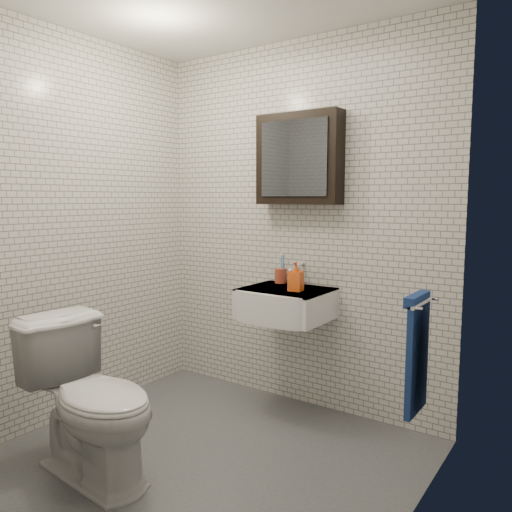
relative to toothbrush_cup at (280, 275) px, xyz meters
The scene contains 9 objects.
ground 1.31m from the toothbrush_cup, 84.10° to the right, with size 2.20×2.00×0.01m, color #4B4E53.
room_shell 1.10m from the toothbrush_cup, 84.10° to the right, with size 2.22×2.02×2.51m.
washbasin 0.29m from the toothbrush_cup, 54.50° to the right, with size 0.55×0.50×0.20m.
faucet 0.15m from the toothbrush_cup, ahead, with size 0.06×0.20×0.15m.
mirror_cabinet 0.81m from the toothbrush_cup, ahead, with size 0.60×0.15×0.60m.
towel_rail 1.30m from the toothbrush_cup, 27.34° to the right, with size 0.09×0.30×0.58m.
toothbrush_cup is the anchor object (origin of this frame).
soap_bottle 0.31m from the toothbrush_cup, 39.65° to the right, with size 0.08×0.09×0.19m, color orange.
toilet 1.50m from the toothbrush_cup, 100.65° to the right, with size 0.46×0.80×0.82m, color white.
Camera 1 is at (1.73, -1.99, 1.44)m, focal length 35.00 mm.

